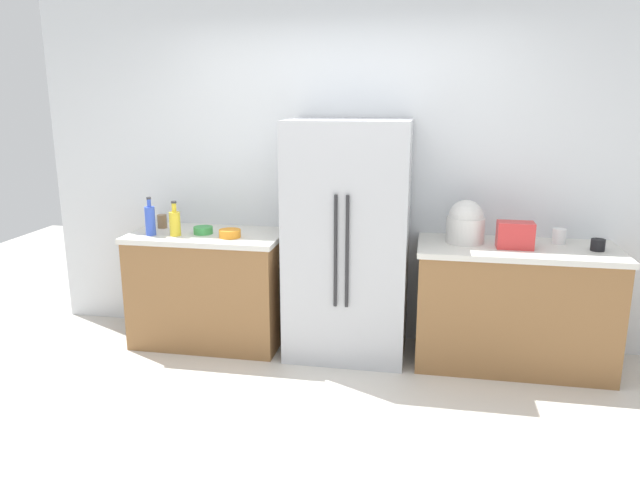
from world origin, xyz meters
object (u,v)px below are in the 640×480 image
refrigerator (348,241)px  cup_c (162,221)px  bottle_b (150,220)px  cup_b (559,236)px  bottle_a (175,222)px  toaster (515,235)px  bowl_a (203,230)px  rice_cooker (466,223)px  cup_a (598,245)px  bowl_b (230,233)px

refrigerator → cup_c: refrigerator is taller
bottle_b → cup_b: bearing=5.4°
cup_c → bottle_a: bearing=-47.5°
toaster → bowl_a: bearing=179.5°
rice_cooker → bottle_b: rice_cooker is taller
cup_a → bowl_b: cup_a is taller
cup_b → bowl_b: 2.38m
toaster → bowl_b: (-2.04, -0.05, -0.06)m
cup_a → cup_b: 0.27m
toaster → bottle_a: (-2.47, -0.08, 0.01)m
cup_b → cup_c: size_ratio=1.02×
toaster → bowl_a: (-2.28, 0.02, -0.07)m
bottle_a → cup_b: bearing=5.4°
cup_b → bowl_a: bearing=-176.4°
refrigerator → cup_b: size_ratio=16.13×
bowl_b → bottle_a: bearing=-176.9°
cup_a → bowl_b: size_ratio=0.58×
cup_a → refrigerator: bearing=179.8°
rice_cooker → cup_a: size_ratio=3.31×
rice_cooker → toaster: bearing=-17.8°
cup_c → bowl_b: size_ratio=0.66×
bowl_a → cup_a: bearing=0.2°
bowl_b → cup_a: bearing=1.9°
refrigerator → bottle_b: refrigerator is taller
refrigerator → cup_c: 1.52m
bowl_a → bowl_b: bearing=-17.5°
bowl_a → rice_cooker: bearing=2.5°
rice_cooker → cup_b: bearing=6.9°
refrigerator → cup_c: (-1.51, 0.12, 0.06)m
bottle_a → bowl_b: size_ratio=1.64×
bottle_b → refrigerator: bearing=5.1°
bottle_a → bowl_a: 0.22m
rice_cooker → bottle_a: 2.14m
cup_a → toaster: bearing=-176.8°
cup_c → bowl_a: (0.40, -0.14, -0.03)m
bottle_a → refrigerator: bearing=5.1°
cup_c → bowl_a: bearing=-19.0°
toaster → cup_c: size_ratio=2.30×
refrigerator → bowl_a: 1.11m
refrigerator → rice_cooker: size_ratio=5.67×
refrigerator → bottle_b: bearing=-174.9°
toaster → cup_b: (0.33, 0.19, -0.04)m
cup_a → bowl_a: bearing=-179.8°
cup_b → cup_c: cup_b is taller
bowl_a → cup_b: bearing=3.6°
bowl_b → bowl_a: bearing=162.5°
cup_b → refrigerator: bearing=-174.3°
bowl_a → refrigerator: bearing=0.8°
rice_cooker → bottle_b: (-2.32, -0.20, -0.03)m
bowl_b → rice_cooker: bearing=5.3°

